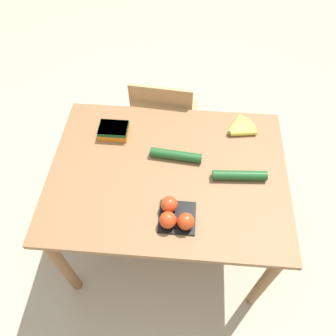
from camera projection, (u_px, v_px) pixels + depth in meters
The scene contains 8 objects.
ground_plane at pixel (168, 234), 2.32m from camera, with size 12.00×12.00×0.00m, color #B7A88E.
dining_table at pixel (168, 183), 1.78m from camera, with size 1.23×0.92×0.78m.
chair at pixel (165, 122), 2.30m from camera, with size 0.45×0.43×0.89m.
banana_bunch at pixel (240, 129), 1.84m from camera, with size 0.16×0.16×0.03m.
tomato_pack at pixel (175, 215), 1.49m from camera, with size 0.17×0.17×0.09m.
carrot_bag at pixel (114, 130), 1.81m from camera, with size 0.16×0.12×0.06m.
cucumber_near at pixel (176, 155), 1.72m from camera, with size 0.28×0.08×0.05m.
cucumber_far at pixel (239, 175), 1.64m from camera, with size 0.27×0.07×0.05m.
Camera 1 is at (0.08, -0.97, 2.16)m, focal length 35.00 mm.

